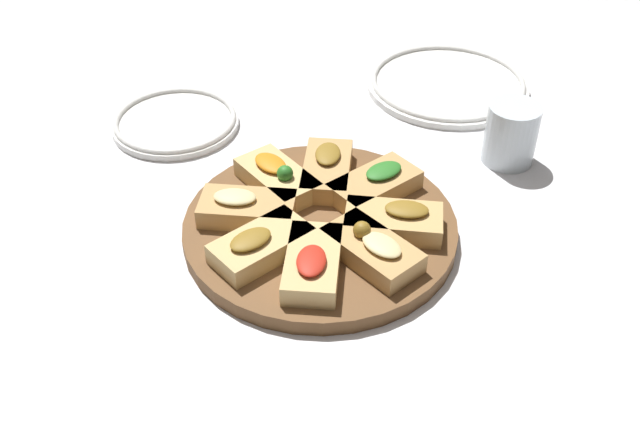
# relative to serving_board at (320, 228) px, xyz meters

# --- Properties ---
(ground_plane) EXTENTS (3.00, 3.00, 0.00)m
(ground_plane) POSITION_rel_serving_board_xyz_m (0.00, 0.00, -0.01)
(ground_plane) COLOR white
(serving_board) EXTENTS (0.33, 0.33, 0.02)m
(serving_board) POSITION_rel_serving_board_xyz_m (0.00, 0.00, 0.00)
(serving_board) COLOR brown
(serving_board) RESTS_ON ground_plane
(focaccia_slice_0) EXTENTS (0.12, 0.13, 0.03)m
(focaccia_slice_0) POSITION_rel_serving_board_xyz_m (0.06, 0.07, 0.02)
(focaccia_slice_0) COLOR tan
(focaccia_slice_0) RESTS_ON serving_board
(focaccia_slice_1) EXTENTS (0.07, 0.12, 0.03)m
(focaccia_slice_1) POSITION_rel_serving_board_xyz_m (-0.01, 0.09, 0.02)
(focaccia_slice_1) COLOR tan
(focaccia_slice_1) RESTS_ON serving_board
(focaccia_slice_2) EXTENTS (0.12, 0.12, 0.04)m
(focaccia_slice_2) POSITION_rel_serving_board_xyz_m (-0.07, 0.06, 0.02)
(focaccia_slice_2) COLOR #DBB775
(focaccia_slice_2) RESTS_ON serving_board
(focaccia_slice_3) EXTENTS (0.12, 0.07, 0.03)m
(focaccia_slice_3) POSITION_rel_serving_board_xyz_m (-0.09, -0.01, 0.02)
(focaccia_slice_3) COLOR tan
(focaccia_slice_3) RESTS_ON serving_board
(focaccia_slice_4) EXTENTS (0.12, 0.13, 0.03)m
(focaccia_slice_4) POSITION_rel_serving_board_xyz_m (-0.06, -0.07, 0.02)
(focaccia_slice_4) COLOR #DBB775
(focaccia_slice_4) RESTS_ON serving_board
(focaccia_slice_5) EXTENTS (0.07, 0.12, 0.03)m
(focaccia_slice_5) POSITION_rel_serving_board_xyz_m (0.01, -0.09, 0.02)
(focaccia_slice_5) COLOR #DBB775
(focaccia_slice_5) RESTS_ON serving_board
(focaccia_slice_6) EXTENTS (0.13, 0.12, 0.04)m
(focaccia_slice_6) POSITION_rel_serving_board_xyz_m (0.07, -0.05, 0.02)
(focaccia_slice_6) COLOR tan
(focaccia_slice_6) RESTS_ON serving_board
(focaccia_slice_7) EXTENTS (0.12, 0.06, 0.03)m
(focaccia_slice_7) POSITION_rel_serving_board_xyz_m (0.09, 0.00, 0.02)
(focaccia_slice_7) COLOR tan
(focaccia_slice_7) RESTS_ON serving_board
(plate_left) EXTENTS (0.19, 0.19, 0.02)m
(plate_left) POSITION_rel_serving_board_xyz_m (-0.25, 0.21, -0.00)
(plate_left) COLOR white
(plate_left) RESTS_ON ground_plane
(plate_right) EXTENTS (0.26, 0.26, 0.02)m
(plate_right) POSITION_rel_serving_board_xyz_m (0.14, 0.39, -0.00)
(plate_right) COLOR white
(plate_right) RESTS_ON ground_plane
(water_glass) EXTENTS (0.07, 0.07, 0.09)m
(water_glass) POSITION_rel_serving_board_xyz_m (0.23, 0.20, 0.03)
(water_glass) COLOR silver
(water_glass) RESTS_ON ground_plane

